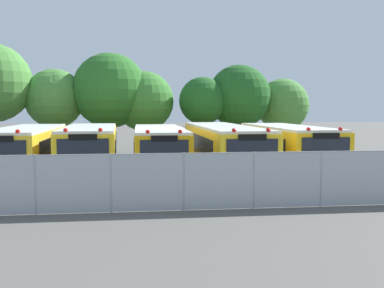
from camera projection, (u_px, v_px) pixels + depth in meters
name	position (u px, v px, depth m)	size (l,w,h in m)	color
ground_plane	(159.00, 176.00, 23.63)	(160.00, 160.00, 0.00)	#595651
school_bus_0	(27.00, 151.00, 22.64)	(2.54, 9.91, 2.61)	yellow
school_bus_1	(90.00, 150.00, 22.85)	(2.67, 9.43, 2.64)	yellow
school_bus_2	(159.00, 149.00, 23.65)	(2.57, 9.91, 2.55)	#EAA80C
school_bus_3	(223.00, 148.00, 23.66)	(2.58, 11.48, 2.65)	yellow
school_bus_4	(287.00, 148.00, 24.12)	(2.72, 9.54, 2.62)	yellow
tree_1	(55.00, 97.00, 32.15)	(4.02, 4.02, 6.04)	#4C3823
tree_2	(110.00, 91.00, 32.49)	(5.14, 5.14, 7.15)	#4C3823
tree_3	(145.00, 101.00, 32.99)	(4.17, 4.17, 5.94)	#4C3823
tree_4	(201.00, 101.00, 32.80)	(3.29, 3.29, 5.53)	#4C3823
tree_5	(237.00, 96.00, 33.77)	(4.50, 4.50, 6.45)	#4C3823
tree_6	(284.00, 104.00, 35.00)	(3.87, 3.87, 5.54)	#4C3823
chainlink_fence	(184.00, 181.00, 15.73)	(19.15, 0.07, 1.95)	#9EA0A3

